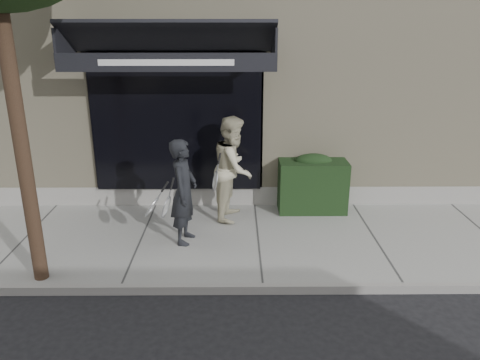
{
  "coord_description": "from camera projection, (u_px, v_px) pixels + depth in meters",
  "views": [
    {
      "loc": [
        -0.37,
        -7.29,
        3.65
      ],
      "look_at": [
        -0.31,
        0.6,
        0.96
      ],
      "focal_mm": 35.0,
      "sensor_mm": 36.0,
      "label": 1
    }
  ],
  "objects": [
    {
      "name": "pedestrian_back",
      "position": [
        234.0,
        168.0,
        8.58
      ],
      "size": [
        0.9,
        1.06,
        1.93
      ],
      "color": "beige",
      "rests_on": "sidewalk"
    },
    {
      "name": "sidewalk",
      "position": [
        258.0,
        240.0,
        8.06
      ],
      "size": [
        20.0,
        3.0,
        0.12
      ],
      "primitive_type": "cube",
      "color": "gray",
      "rests_on": "ground"
    },
    {
      "name": "pedestrian_front",
      "position": [
        184.0,
        192.0,
        7.63
      ],
      "size": [
        0.84,
        0.91,
        1.76
      ],
      "color": "black",
      "rests_on": "sidewalk"
    },
    {
      "name": "building_facade",
      "position": [
        250.0,
        59.0,
        11.88
      ],
      "size": [
        14.3,
        8.04,
        5.64
      ],
      "color": "beige",
      "rests_on": "ground"
    },
    {
      "name": "curb",
      "position": [
        263.0,
        289.0,
        6.59
      ],
      "size": [
        20.0,
        0.1,
        0.14
      ],
      "primitive_type": "cube",
      "color": "gray",
      "rests_on": "ground"
    },
    {
      "name": "hedge",
      "position": [
        312.0,
        184.0,
        9.06
      ],
      "size": [
        1.3,
        0.7,
        1.14
      ],
      "color": "black",
      "rests_on": "sidewalk"
    },
    {
      "name": "ground",
      "position": [
        258.0,
        243.0,
        8.08
      ],
      "size": [
        80.0,
        80.0,
        0.0
      ],
      "primitive_type": "plane",
      "color": "black",
      "rests_on": "ground"
    }
  ]
}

